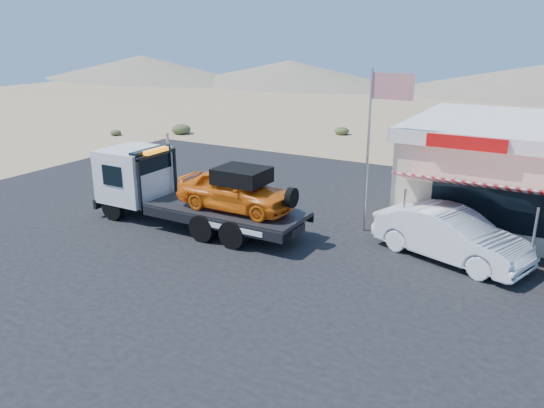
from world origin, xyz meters
name	(u,v)px	position (x,y,z in m)	size (l,w,h in m)	color
ground	(191,247)	(0.00, 0.00, 0.00)	(120.00, 120.00, 0.00)	#997A57
asphalt_lot	(282,230)	(2.00, 3.00, 0.01)	(32.00, 24.00, 0.02)	black
tow_truck	(192,188)	(-1.24, 1.73, 1.55)	(8.59, 2.55, 2.87)	black
white_sedan	(450,235)	(8.07, 3.38, 0.86)	(1.78, 5.10, 1.68)	silver
flagpole	(375,133)	(4.93, 4.50, 3.76)	(1.55, 0.10, 6.00)	#99999E
desert_scrub	(130,148)	(-12.94, 10.50, 0.30)	(22.43, 33.18, 0.77)	#3D4625
distant_hills	(395,76)	(-9.77, 55.14, 1.89)	(126.00, 48.00, 4.20)	#726B59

